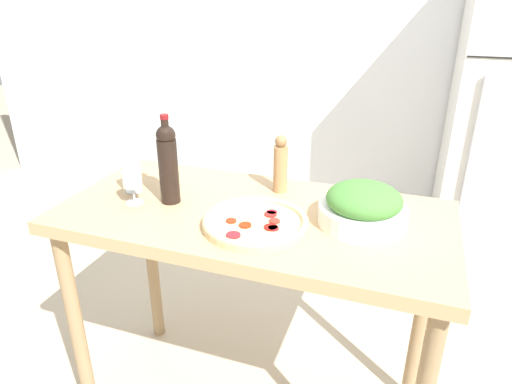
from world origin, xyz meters
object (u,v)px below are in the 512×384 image
at_px(pepper_mill, 280,165).
at_px(wine_bottle, 168,162).
at_px(salad_bowl, 363,207).
at_px(wine_glass_near, 132,181).
at_px(wine_glass_far, 132,170).
at_px(homemade_pizza, 255,222).

bearing_deg(pepper_mill, wine_bottle, -147.34).
distance_m(wine_bottle, salad_bowl, 0.69).
relative_size(wine_glass_near, wine_glass_far, 1.00).
bearing_deg(homemade_pizza, wine_glass_near, 177.50).
distance_m(wine_bottle, wine_glass_far, 0.20).
xyz_separation_m(wine_bottle, homemade_pizza, (0.36, -0.08, -0.14)).
bearing_deg(salad_bowl, pepper_mill, 153.29).
distance_m(wine_bottle, homemade_pizza, 0.39).
distance_m(wine_glass_far, pepper_mill, 0.57).
distance_m(pepper_mill, homemade_pizza, 0.32).
bearing_deg(homemade_pizza, salad_bowl, 22.25).
distance_m(wine_glass_near, pepper_mill, 0.55).
bearing_deg(salad_bowl, wine_glass_near, -171.97).
distance_m(salad_bowl, homemade_pizza, 0.36).
bearing_deg(wine_glass_near, wine_bottle, 25.81).
bearing_deg(wine_bottle, wine_glass_near, -154.19).
distance_m(wine_glass_far, homemade_pizza, 0.56).
xyz_separation_m(pepper_mill, homemade_pizza, (0.01, -0.30, -0.09)).
relative_size(wine_glass_near, homemade_pizza, 0.36).
distance_m(wine_bottle, wine_glass_near, 0.15).
relative_size(pepper_mill, homemade_pizza, 0.64).
relative_size(pepper_mill, salad_bowl, 0.77).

